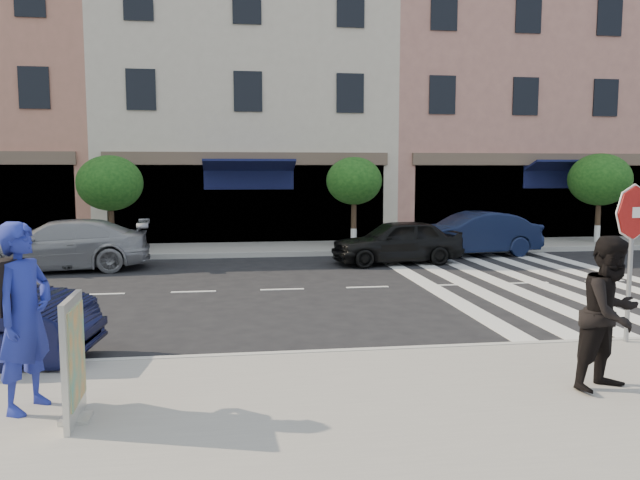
{
  "coord_description": "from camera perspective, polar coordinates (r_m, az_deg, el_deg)",
  "views": [
    {
      "loc": [
        -1.1,
        -10.07,
        2.71
      ],
      "look_at": [
        0.54,
        1.61,
        1.4
      ],
      "focal_mm": 35.0,
      "sensor_mm": 36.0,
      "label": 1
    }
  ],
  "objects": [
    {
      "name": "street_tree_c",
      "position": [
        21.28,
        3.13,
        5.37
      ],
      "size": [
        1.9,
        1.9,
        3.04
      ],
      "color": "#473323",
      "rests_on": "sidewalk_far"
    },
    {
      "name": "walker",
      "position": [
        8.05,
        25.07,
        -6.1
      ],
      "size": [
        1.08,
        0.98,
        1.82
      ],
      "primitive_type": "imported",
      "rotation": [
        0.0,
        0.0,
        0.4
      ],
      "color": "black",
      "rests_on": "sidewalk_near"
    },
    {
      "name": "ground",
      "position": [
        10.49,
        -1.72,
        -8.64
      ],
      "size": [
        120.0,
        120.0,
        0.0
      ],
      "primitive_type": "plane",
      "color": "black",
      "rests_on": "ground"
    },
    {
      "name": "car_far_right",
      "position": [
        20.54,
        13.76,
        0.55
      ],
      "size": [
        4.43,
        1.99,
        1.41
      ],
      "primitive_type": "imported",
      "rotation": [
        0.0,
        0.0,
        -1.45
      ],
      "color": "black",
      "rests_on": "ground"
    },
    {
      "name": "building_centre",
      "position": [
        27.22,
        -6.85,
        12.17
      ],
      "size": [
        11.0,
        9.0,
        11.0
      ],
      "primitive_type": "cube",
      "color": "beige",
      "rests_on": "ground"
    },
    {
      "name": "photographer",
      "position": [
        7.37,
        -25.4,
        -6.36
      ],
      "size": [
        0.74,
        0.87,
        2.03
      ],
      "primitive_type": "imported",
      "rotation": [
        0.0,
        0.0,
        1.17
      ],
      "color": "navy",
      "rests_on": "sidewalk_near"
    },
    {
      "name": "building_east_mid",
      "position": [
        30.1,
        17.29,
        13.28
      ],
      "size": [
        13.0,
        9.0,
        13.0
      ],
      "primitive_type": "cube",
      "color": "tan",
      "rests_on": "ground"
    },
    {
      "name": "sidewalk_near",
      "position": [
        6.94,
        1.82,
        -15.98
      ],
      "size": [
        60.0,
        4.5,
        0.15
      ],
      "primitive_type": "cube",
      "color": "gray",
      "rests_on": "ground"
    },
    {
      "name": "car_far_left",
      "position": [
        18.4,
        -22.73,
        -0.45
      ],
      "size": [
        4.96,
        2.43,
        1.39
      ],
      "primitive_type": "imported",
      "rotation": [
        0.0,
        0.0,
        -1.47
      ],
      "color": "gray",
      "rests_on": "ground"
    },
    {
      "name": "street_tree_ea",
      "position": [
        24.65,
        24.21,
        5.04
      ],
      "size": [
        2.2,
        2.2,
        3.19
      ],
      "color": "#473323",
      "rests_on": "sidewalk_far"
    },
    {
      "name": "car_far_mid",
      "position": [
        18.42,
        7.02,
        -0.12
      ],
      "size": [
        4.0,
        2.01,
        1.31
      ],
      "primitive_type": "imported",
      "rotation": [
        0.0,
        0.0,
        -1.45
      ],
      "color": "black",
      "rests_on": "ground"
    },
    {
      "name": "poster_board",
      "position": [
        6.95,
        -21.58,
        -10.25
      ],
      "size": [
        0.31,
        0.85,
        1.29
      ],
      "rotation": [
        0.0,
        0.0,
        0.04
      ],
      "color": "beige",
      "rests_on": "sidewalk_near"
    },
    {
      "name": "stop_sign",
      "position": [
        10.27,
        26.7,
        1.06
      ],
      "size": [
        0.84,
        0.1,
        2.37
      ],
      "rotation": [
        0.0,
        0.0,
        -0.0
      ],
      "color": "gray",
      "rests_on": "sidewalk_near"
    },
    {
      "name": "sidewalk_far",
      "position": [
        21.27,
        -4.97,
        -0.81
      ],
      "size": [
        60.0,
        3.0,
        0.15
      ],
      "primitive_type": "cube",
      "color": "gray",
      "rests_on": "ground"
    },
    {
      "name": "street_tree_wb",
      "position": [
        21.24,
        -18.65,
        4.92
      ],
      "size": [
        2.1,
        2.1,
        3.06
      ],
      "color": "#473323",
      "rests_on": "sidewalk_far"
    }
  ]
}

